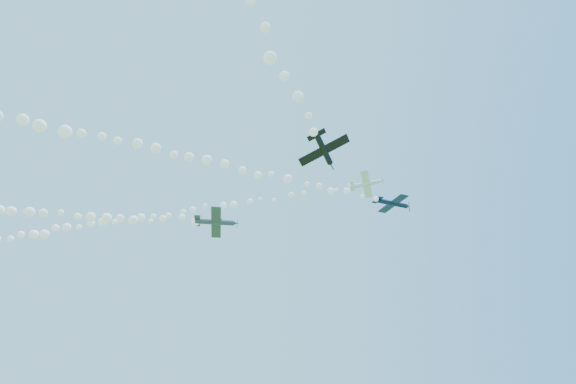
{
  "coord_description": "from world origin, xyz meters",
  "views": [
    {
      "loc": [
        -1.22,
        -68.75,
        2.0
      ],
      "look_at": [
        6.25,
        -7.48,
        46.57
      ],
      "focal_mm": 30.0,
      "sensor_mm": 36.0,
      "label": 1
    }
  ],
  "objects": [
    {
      "name": "plane_grey",
      "position": [
        -4.66,
        -5.17,
        41.55
      ],
      "size": [
        6.98,
        7.22,
        2.1
      ],
      "rotation": [
        -0.14,
        -0.0,
        -0.01
      ],
      "color": "#394153"
    },
    {
      "name": "plane_navy",
      "position": [
        24.32,
        -4.71,
        47.79
      ],
      "size": [
        6.96,
        7.32,
        1.94
      ],
      "rotation": [
        0.15,
        -0.03,
        0.24
      ],
      "color": "#0D193B"
    },
    {
      "name": "smoke_trail_navy",
      "position": [
        -18.68,
        -15.36,
        47.58
      ],
      "size": [
        82.04,
        22.22,
        2.75
      ],
      "primitive_type": null,
      "color": "white"
    },
    {
      "name": "plane_white",
      "position": [
        21.12,
        -1.83,
        53.75
      ],
      "size": [
        6.1,
        6.32,
        1.92
      ],
      "rotation": [
        -0.24,
        -0.05,
        -0.36
      ],
      "color": "white"
    },
    {
      "name": "smoke_trail_white",
      "position": [
        -18.85,
        13.4,
        53.43
      ],
      "size": [
        76.64,
        30.61,
        2.69
      ],
      "primitive_type": null,
      "color": "white"
    },
    {
      "name": "plane_black",
      "position": [
        8.09,
        -26.91,
        38.92
      ],
      "size": [
        5.95,
        5.73,
        2.46
      ],
      "rotation": [
        -0.34,
        0.08,
        1.07
      ],
      "color": "black"
    }
  ]
}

